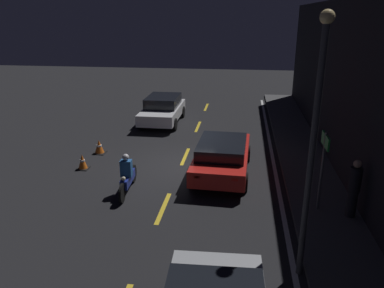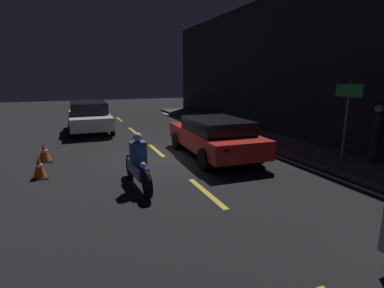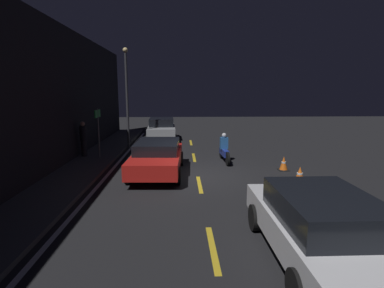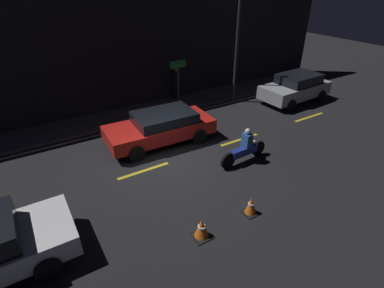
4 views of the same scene
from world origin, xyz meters
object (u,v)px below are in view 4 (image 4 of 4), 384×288
object	(u,v)px
hatchback_silver	(296,87)
traffic_cone_near	(202,228)
motorcycle	(244,149)
traffic_cone_mid	(251,205)
pedestrian	(177,83)
street_lamp	(237,42)
taxi_red	(161,126)
shop_sign	(178,73)

from	to	relation	value
hatchback_silver	traffic_cone_near	size ratio (longest dim) A/B	6.94
motorcycle	traffic_cone_mid	size ratio (longest dim) A/B	3.66
traffic_cone_near	pedestrian	world-z (taller)	pedestrian
motorcycle	street_lamp	size ratio (longest dim) A/B	0.38
traffic_cone_mid	pedestrian	bearing A→B (deg)	74.25
taxi_red	traffic_cone_mid	world-z (taller)	taxi_red
taxi_red	hatchback_silver	bearing A→B (deg)	-175.47
traffic_cone_near	traffic_cone_mid	xyz separation A→B (m)	(1.76, -0.00, 0.00)
motorcycle	shop_sign	bearing A→B (deg)	81.23
traffic_cone_near	pedestrian	distance (m)	10.25
taxi_red	motorcycle	size ratio (longest dim) A/B	2.07
shop_sign	traffic_cone_mid	bearing A→B (deg)	-105.05
pedestrian	shop_sign	xyz separation A→B (m)	(-0.35, -0.85, 0.80)
taxi_red	pedestrian	world-z (taller)	pedestrian
pedestrian	shop_sign	bearing A→B (deg)	-112.38
motorcycle	taxi_red	bearing A→B (deg)	119.64
hatchback_silver	traffic_cone_near	distance (m)	11.49
traffic_cone_near	street_lamp	bearing A→B (deg)	46.89
taxi_red	hatchback_silver	xyz separation A→B (m)	(8.49, 0.35, 0.07)
taxi_red	traffic_cone_near	bearing A→B (deg)	76.94
shop_sign	street_lamp	bearing A→B (deg)	-17.16
motorcycle	pedestrian	size ratio (longest dim) A/B	1.26
taxi_red	shop_sign	world-z (taller)	shop_sign
hatchback_silver	motorcycle	bearing A→B (deg)	25.12
traffic_cone_near	traffic_cone_mid	bearing A→B (deg)	-0.02
traffic_cone_near	street_lamp	world-z (taller)	street_lamp
pedestrian	shop_sign	world-z (taller)	shop_sign
shop_sign	street_lamp	size ratio (longest dim) A/B	0.42
street_lamp	motorcycle	bearing A→B (deg)	-124.71
pedestrian	shop_sign	size ratio (longest dim) A/B	0.73
taxi_red	shop_sign	size ratio (longest dim) A/B	1.89
motorcycle	shop_sign	distance (m)	6.23
taxi_red	street_lamp	world-z (taller)	street_lamp
motorcycle	shop_sign	world-z (taller)	shop_sign
motorcycle	pedestrian	world-z (taller)	pedestrian
hatchback_silver	shop_sign	world-z (taller)	shop_sign
taxi_red	pedestrian	size ratio (longest dim) A/B	2.61
taxi_red	motorcycle	distance (m)	3.63
taxi_red	shop_sign	distance (m)	4.11
hatchback_silver	motorcycle	size ratio (longest dim) A/B	1.88
traffic_cone_near	shop_sign	bearing A→B (deg)	64.45
traffic_cone_mid	street_lamp	distance (m)	9.59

